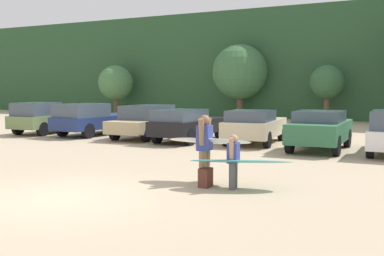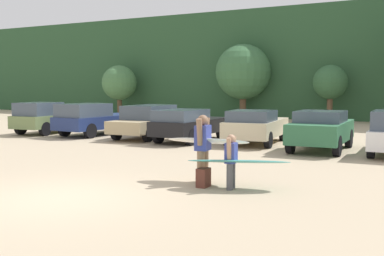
# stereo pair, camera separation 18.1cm
# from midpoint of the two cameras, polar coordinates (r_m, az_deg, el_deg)

# --- Properties ---
(ground_plane) EXTENTS (120.00, 120.00, 0.00)m
(ground_plane) POSITION_cam_midpoint_polar(r_m,az_deg,el_deg) (10.54, -15.45, -8.12)
(ground_plane) COLOR tan
(hillside_ridge) EXTENTS (108.00, 12.00, 8.14)m
(hillside_ridge) POSITION_cam_midpoint_polar(r_m,az_deg,el_deg) (40.31, 18.24, 7.19)
(hillside_ridge) COLOR #284C2D
(hillside_ridge) RESTS_ON ground_plane
(tree_center) EXTENTS (2.87, 2.87, 4.11)m
(tree_center) POSITION_cam_midpoint_polar(r_m,az_deg,el_deg) (39.76, -8.60, 5.38)
(tree_center) COLOR brown
(tree_center) RESTS_ON ground_plane
(tree_far_right) EXTENTS (4.07, 4.07, 5.47)m
(tree_far_right) POSITION_cam_midpoint_polar(r_m,az_deg,el_deg) (35.31, 6.31, 6.70)
(tree_far_right) COLOR brown
(tree_far_right) RESTS_ON ground_plane
(tree_left) EXTENTS (2.29, 2.29, 3.80)m
(tree_left) POSITION_cam_midpoint_polar(r_m,az_deg,el_deg) (32.98, 16.44, 5.25)
(tree_left) COLOR brown
(tree_left) RESTS_ON ground_plane
(parked_car_olive_green) EXTENTS (1.97, 4.41, 1.58)m
(parked_car_olive_green) POSITION_cam_midpoint_polar(r_m,az_deg,el_deg) (25.03, -16.63, 1.22)
(parked_car_olive_green) COLOR #6B7F4C
(parked_car_olive_green) RESTS_ON ground_plane
(parked_car_navy) EXTENTS (2.05, 4.83, 1.56)m
(parked_car_navy) POSITION_cam_midpoint_polar(r_m,az_deg,el_deg) (23.52, -11.31, 1.12)
(parked_car_navy) COLOR navy
(parked_car_navy) RESTS_ON ground_plane
(parked_car_tan) EXTENTS (2.06, 4.77, 1.50)m
(parked_car_tan) POSITION_cam_midpoint_polar(r_m,az_deg,el_deg) (21.99, -4.90, 0.89)
(parked_car_tan) COLOR tan
(parked_car_tan) RESTS_ON ground_plane
(parked_car_black) EXTENTS (1.78, 4.35, 1.40)m
(parked_car_black) POSITION_cam_midpoint_polar(r_m,az_deg,el_deg) (20.37, -0.15, 0.49)
(parked_car_black) COLOR black
(parked_car_black) RESTS_ON ground_plane
(parked_car_champagne) EXTENTS (2.24, 4.34, 1.41)m
(parked_car_champagne) POSITION_cam_midpoint_polar(r_m,az_deg,el_deg) (19.74, 7.93, 0.26)
(parked_car_champagne) COLOR beige
(parked_car_champagne) RESTS_ON ground_plane
(parked_car_forest_green) EXTENTS (1.93, 4.04, 1.47)m
(parked_car_forest_green) POSITION_cam_midpoint_polar(r_m,az_deg,el_deg) (18.14, 15.53, -0.14)
(parked_car_forest_green) COLOR #2D6642
(parked_car_forest_green) RESTS_ON ground_plane
(person_adult) EXTENTS (0.35, 0.73, 1.67)m
(person_adult) POSITION_cam_midpoint_polar(r_m,az_deg,el_deg) (11.64, 1.76, -1.99)
(person_adult) COLOR #8C6B4C
(person_adult) RESTS_ON ground_plane
(person_child) EXTENTS (0.27, 0.57, 1.27)m
(person_child) POSITION_cam_midpoint_polar(r_m,az_deg,el_deg) (10.94, 5.19, -3.65)
(person_child) COLOR #4C4C51
(person_child) RESTS_ON ground_plane
(surfboard_white) EXTENTS (2.17, 0.89, 0.25)m
(surfboard_white) POSITION_cam_midpoint_polar(r_m,az_deg,el_deg) (11.73, 2.34, -1.56)
(surfboard_white) COLOR white
(surfboard_teal) EXTENTS (2.46, 1.50, 0.19)m
(surfboard_teal) POSITION_cam_midpoint_polar(r_m,az_deg,el_deg) (10.99, 6.11, -4.01)
(surfboard_teal) COLOR teal
(backpack_dropped) EXTENTS (0.24, 0.34, 0.45)m
(backpack_dropped) POSITION_cam_midpoint_polar(r_m,az_deg,el_deg) (11.21, 1.84, -5.97)
(backpack_dropped) COLOR #592D23
(backpack_dropped) RESTS_ON ground_plane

